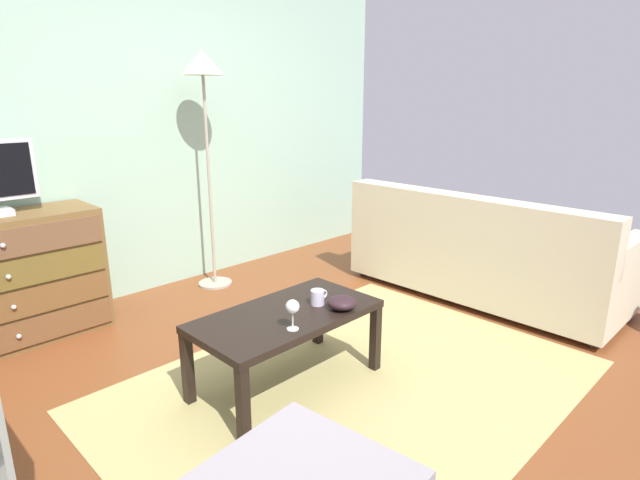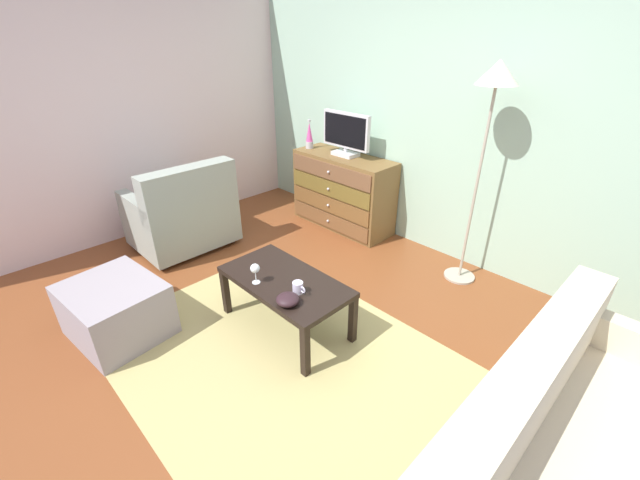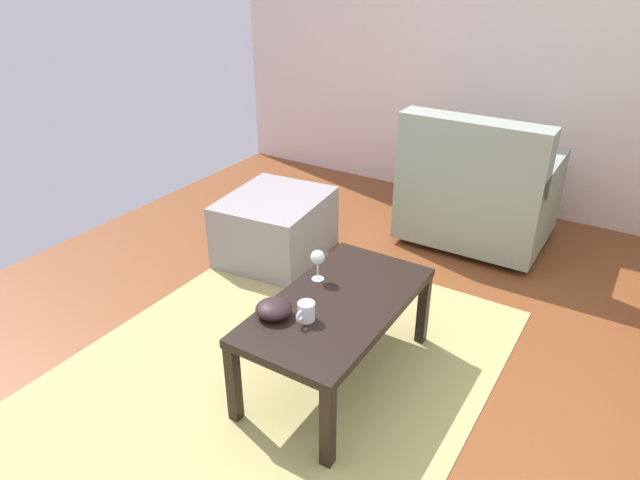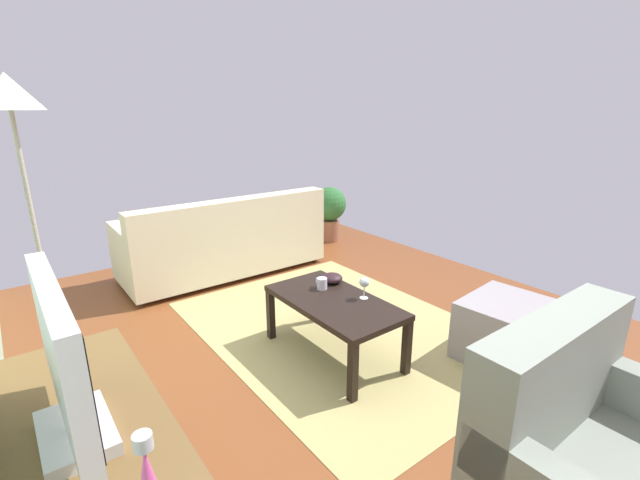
% 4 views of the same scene
% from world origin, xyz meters
% --- Properties ---
extents(ground_plane, '(5.62, 4.58, 0.05)m').
position_xyz_m(ground_plane, '(0.00, 0.00, -0.03)').
color(ground_plane, brown).
extents(wall_plain_left, '(0.12, 4.58, 2.72)m').
position_xyz_m(wall_plain_left, '(-2.57, 0.00, 1.36)').
color(wall_plain_left, silver).
rests_on(wall_plain_left, ground_plane).
extents(area_rug, '(2.60, 1.90, 0.01)m').
position_xyz_m(area_rug, '(0.20, -0.20, 0.00)').
color(area_rug, tan).
rests_on(area_rug, ground_plane).
extents(coffee_table, '(1.01, 0.53, 0.44)m').
position_xyz_m(coffee_table, '(-0.06, 0.07, 0.38)').
color(coffee_table, black).
rests_on(coffee_table, ground_plane).
extents(wine_glass, '(0.07, 0.07, 0.16)m').
position_xyz_m(wine_glass, '(-0.17, -0.11, 0.55)').
color(wine_glass, silver).
rests_on(wine_glass, coffee_table).
extents(mug, '(0.11, 0.08, 0.08)m').
position_xyz_m(mug, '(0.14, 0.03, 0.48)').
color(mug, silver).
rests_on(mug, coffee_table).
extents(bowl_decorative, '(0.16, 0.16, 0.07)m').
position_xyz_m(bowl_decorative, '(0.19, -0.11, 0.47)').
color(bowl_decorative, black).
rests_on(bowl_decorative, coffee_table).
extents(armchair, '(0.80, 0.95, 0.93)m').
position_xyz_m(armchair, '(-1.80, 0.16, 0.37)').
color(armchair, '#332319').
rests_on(armchair, ground_plane).
extents(ottoman, '(0.76, 0.67, 0.43)m').
position_xyz_m(ottoman, '(-0.89, -0.89, 0.21)').
color(ottoman, gray).
rests_on(ottoman, ground_plane).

